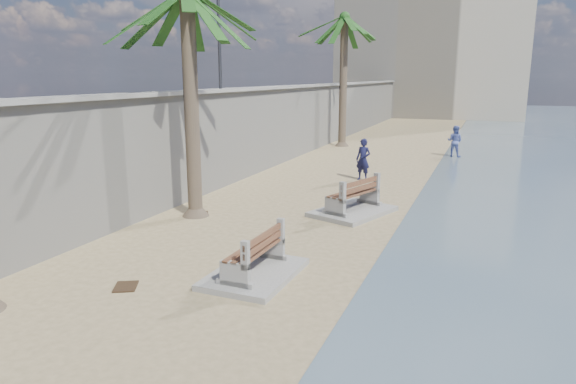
% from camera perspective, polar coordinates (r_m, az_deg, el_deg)
% --- Properties ---
extents(seawall, '(0.45, 70.00, 3.50)m').
position_cam_1_polar(seawall, '(26.58, 0.85, 7.78)').
color(seawall, gray).
rests_on(seawall, ground_plane).
extents(wall_cap, '(0.80, 70.00, 0.12)m').
position_cam_1_polar(wall_cap, '(26.48, 0.86, 11.66)').
color(wall_cap, gray).
rests_on(wall_cap, seawall).
extents(end_building, '(18.00, 12.00, 14.00)m').
position_cam_1_polar(end_building, '(57.18, 15.88, 15.27)').
color(end_building, '#B7AA93').
rests_on(end_building, ground_plane).
extents(bench_near, '(1.62, 2.33, 0.96)m').
position_cam_1_polar(bench_near, '(10.67, -3.76, -7.26)').
color(bench_near, gray).
rests_on(bench_near, ground_plane).
extents(bench_far, '(2.45, 2.93, 1.05)m').
position_cam_1_polar(bench_far, '(15.55, 7.24, -0.76)').
color(bench_far, gray).
rests_on(bench_far, ground_plane).
extents(palm_back, '(5.00, 5.00, 8.18)m').
position_cam_1_polar(palm_back, '(30.57, 6.32, 18.53)').
color(palm_back, brown).
rests_on(palm_back, ground_plane).
extents(streetlight, '(0.28, 0.28, 5.12)m').
position_cam_1_polar(streetlight, '(19.32, -7.76, 20.33)').
color(streetlight, '#2D2D33').
rests_on(streetlight, wall_cap).
extents(person_a, '(0.79, 0.63, 1.90)m').
position_cam_1_polar(person_a, '(20.56, 8.36, 3.92)').
color(person_a, '#131435').
rests_on(person_a, ground_plane).
extents(person_b, '(0.99, 0.85, 1.77)m').
position_cam_1_polar(person_b, '(27.75, 18.05, 5.57)').
color(person_b, '#4F5CA3').
rests_on(person_b, ground_plane).
extents(debris_c, '(0.76, 0.72, 0.03)m').
position_cam_1_polar(debris_c, '(15.70, -9.95, -2.38)').
color(debris_c, '#382616').
rests_on(debris_c, ground_plane).
extents(debris_d, '(0.62, 0.66, 0.03)m').
position_cam_1_polar(debris_d, '(10.77, -17.58, -9.98)').
color(debris_d, '#382616').
rests_on(debris_d, ground_plane).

